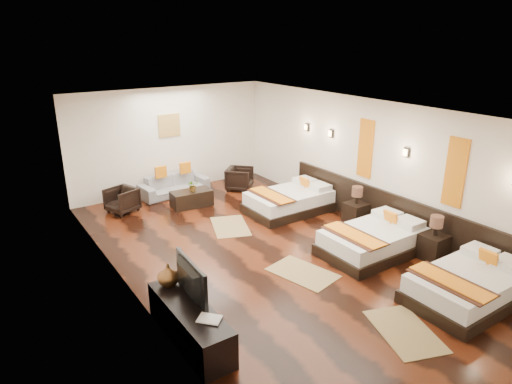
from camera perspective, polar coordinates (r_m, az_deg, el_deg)
floor at (r=8.96m, az=2.11°, el=-7.88°), size 5.50×9.50×0.01m
ceiling at (r=8.07m, az=2.36°, el=10.08°), size 5.50×9.50×0.01m
back_wall at (r=12.43m, az=-10.83°, el=6.47°), size 5.50×0.01×2.80m
left_wall at (r=7.24m, az=-15.70°, el=-3.30°), size 0.01×9.50×2.80m
right_wall at (r=10.21m, az=14.84°, el=3.37°), size 0.01×9.50×2.80m
headboard_panel at (r=10.00m, az=17.62°, el=-3.00°), size 0.08×6.60×0.90m
bed_near at (r=8.19m, az=25.33°, el=-10.63°), size 2.02×1.27×0.77m
bed_mid at (r=9.21m, az=14.63°, el=-5.92°), size 2.04×1.28×0.78m
bed_far at (r=10.99m, az=4.29°, el=-1.10°), size 2.05×1.29×0.78m
nightstand_a at (r=9.30m, az=21.51°, el=-6.13°), size 0.45×0.45×0.89m
nightstand_b at (r=10.45m, az=12.49°, el=-2.37°), size 0.45×0.45×0.89m
jute_mat_near at (r=7.21m, az=18.28°, el=-16.35°), size 1.11×1.38×0.01m
jute_mat_mid at (r=8.35m, az=5.92°, el=-10.12°), size 1.01×1.34×0.01m
jute_mat_far at (r=10.19m, az=-3.28°, el=-4.35°), size 1.13×1.39×0.01m
tv_console at (r=6.64m, az=-8.37°, el=-16.06°), size 0.50×1.80×0.55m
tv at (r=6.51m, az=-8.98°, el=-11.02°), size 0.19×1.00×0.57m
book at (r=6.09m, az=-6.28°, el=-16.28°), size 0.37×0.38×0.03m
figurine at (r=6.93m, az=-11.03°, el=-10.22°), size 0.41×0.41×0.34m
sofa at (r=12.30m, az=-10.31°, el=0.90°), size 1.90×0.89×0.54m
armchair_left at (r=11.38m, az=-16.58°, el=-0.98°), size 0.84×0.83×0.60m
armchair_right at (r=12.48m, az=-2.09°, el=1.69°), size 0.96×0.96×0.63m
coffee_table at (r=11.42m, az=-8.14°, el=-0.81°), size 1.03×0.56×0.40m
table_plant at (r=11.28m, az=-7.98°, el=0.82°), size 0.27×0.24×0.30m
orange_panel_a at (r=9.03m, az=23.87°, el=2.26°), size 0.04×0.40×1.30m
orange_panel_b at (r=10.31m, az=13.67°, el=5.36°), size 0.04×0.40×1.30m
sconce_mid at (r=9.58m, az=18.44°, el=4.77°), size 0.07×0.12×0.18m
sconce_far at (r=11.01m, az=9.45°, el=7.32°), size 0.07×0.12×0.18m
sconce_lounge at (r=11.67m, az=6.42°, el=8.13°), size 0.07×0.12×0.18m
gold_artwork at (r=12.33m, az=-10.91°, el=8.27°), size 0.60×0.04×0.60m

